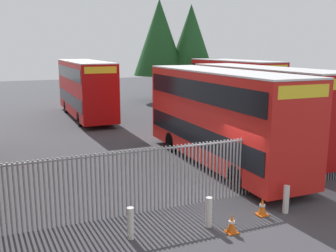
% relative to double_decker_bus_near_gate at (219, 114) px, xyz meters
% --- Properties ---
extents(ground_plane, '(100.00, 100.00, 0.00)m').
position_rel_double_decker_bus_near_gate_xyz_m(ground_plane, '(-2.48, 4.21, -2.42)').
color(ground_plane, '#3D3D42').
extents(palisade_fence, '(15.59, 0.14, 2.35)m').
position_rel_double_decker_bus_near_gate_xyz_m(palisade_fence, '(-2.28, -3.79, -1.24)').
color(palisade_fence, gray).
rests_on(palisade_fence, ground).
extents(double_decker_bus_near_gate, '(2.54, 10.81, 4.42)m').
position_rel_double_decker_bus_near_gate_xyz_m(double_decker_bus_near_gate, '(0.00, 0.00, 0.00)').
color(double_decker_bus_near_gate, red).
rests_on(double_decker_bus_near_gate, ground).
extents(double_decker_bus_behind_fence_left, '(2.54, 10.81, 4.42)m').
position_rel_double_decker_bus_near_gate_xyz_m(double_decker_bus_behind_fence_left, '(3.49, 1.54, 0.00)').
color(double_decker_bus_behind_fence_left, '#B70C0C').
rests_on(double_decker_bus_behind_fence_left, ground).
extents(double_decker_bus_behind_fence_right, '(2.54, 10.81, 4.42)m').
position_rel_double_decker_bus_near_gate_xyz_m(double_decker_bus_behind_fence_right, '(-3.23, 14.99, 0.00)').
color(double_decker_bus_behind_fence_right, '#B70C0C').
rests_on(double_decker_bus_behind_fence_right, ground).
extents(double_decker_bus_far_back, '(2.54, 10.81, 4.42)m').
position_rel_double_decker_bus_near_gate_xyz_m(double_decker_bus_far_back, '(8.74, 12.61, 0.00)').
color(double_decker_bus_far_back, red).
rests_on(double_decker_bus_far_back, ground).
extents(bollard_near_left, '(0.20, 0.20, 0.95)m').
position_rel_double_decker_bus_near_gate_xyz_m(bollard_near_left, '(-6.03, -5.40, -1.95)').
color(bollard_near_left, silver).
rests_on(bollard_near_left, ground).
extents(bollard_center_front, '(0.20, 0.20, 0.95)m').
position_rel_double_decker_bus_near_gate_xyz_m(bollard_center_front, '(-3.59, -5.60, -1.95)').
color(bollard_center_front, silver).
rests_on(bollard_center_front, ground).
extents(bollard_near_right, '(0.20, 0.20, 0.95)m').
position_rel_double_decker_bus_near_gate_xyz_m(bollard_near_right, '(-0.72, -5.70, -1.95)').
color(bollard_near_right, silver).
rests_on(bollard_near_right, ground).
extents(traffic_cone_by_gate, '(0.34, 0.34, 0.59)m').
position_rel_double_decker_bus_near_gate_xyz_m(traffic_cone_by_gate, '(-3.15, -6.22, -2.13)').
color(traffic_cone_by_gate, orange).
rests_on(traffic_cone_by_gate, ground).
extents(traffic_cone_near_kerb, '(0.34, 0.34, 0.59)m').
position_rel_double_decker_bus_near_gate_xyz_m(traffic_cone_near_kerb, '(-1.56, -5.54, -2.13)').
color(traffic_cone_near_kerb, orange).
rests_on(traffic_cone_near_kerb, ground).
extents(tree_tall_back, '(5.26, 5.26, 10.18)m').
position_rel_double_decker_bus_near_gate_xyz_m(tree_tall_back, '(5.74, 21.82, 3.99)').
color(tree_tall_back, '#4C3823').
rests_on(tree_tall_back, ground).
extents(tree_short_side, '(4.85, 4.85, 9.73)m').
position_rel_double_decker_bus_near_gate_xyz_m(tree_short_side, '(8.89, 21.03, 3.83)').
color(tree_short_side, '#4C3823').
rests_on(tree_short_side, ground).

